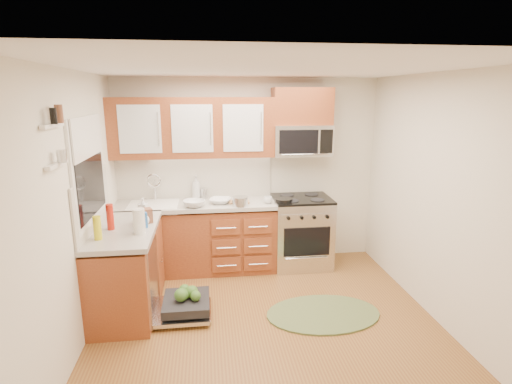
{
  "coord_description": "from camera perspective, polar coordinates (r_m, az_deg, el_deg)",
  "views": [
    {
      "loc": [
        -0.57,
        -3.58,
        2.27
      ],
      "look_at": [
        -0.01,
        0.85,
        1.19
      ],
      "focal_mm": 28.0,
      "sensor_mm": 36.0,
      "label": 1
    }
  ],
  "objects": [
    {
      "name": "paper_towel_roll",
      "position": [
        4.15,
        -16.35,
        -4.04
      ],
      "size": [
        0.12,
        0.12,
        0.25
      ],
      "primitive_type": "cylinder",
      "rotation": [
        0.0,
        0.0,
        -0.0
      ],
      "color": "white",
      "rests_on": "countertop_left"
    },
    {
      "name": "cutting_board",
      "position": [
        5.16,
        -2.45,
        -1.4
      ],
      "size": [
        0.27,
        0.17,
        0.02
      ],
      "primitive_type": "cube",
      "rotation": [
        0.0,
        0.0,
        -0.02
      ],
      "color": "tan",
      "rests_on": "countertop_back"
    },
    {
      "name": "soap_bottle_b",
      "position": [
        4.77,
        -15.81,
        -2.02
      ],
      "size": [
        0.12,
        0.12,
        0.2
      ],
      "primitive_type": "imported",
      "rotation": [
        0.0,
        0.0,
        -0.32
      ],
      "color": "#999999",
      "rests_on": "countertop_left"
    },
    {
      "name": "soap_bottle_a",
      "position": [
        5.39,
        -8.55,
        0.74
      ],
      "size": [
        0.14,
        0.14,
        0.31
      ],
      "primitive_type": "imported",
      "rotation": [
        0.0,
        0.0,
        0.18
      ],
      "color": "#999999",
      "rests_on": "countertop_back"
    },
    {
      "name": "skillet",
      "position": [
        5.1,
        3.99,
        -1.15
      ],
      "size": [
        0.29,
        0.29,
        0.04
      ],
      "primitive_type": "cylinder",
      "rotation": [
        0.0,
        0.0,
        -0.39
      ],
      "color": "black",
      "rests_on": "range"
    },
    {
      "name": "canister",
      "position": [
        5.38,
        -7.42,
        -0.19
      ],
      "size": [
        0.11,
        0.11,
        0.14
      ],
      "primitive_type": "cylinder",
      "rotation": [
        0.0,
        0.0,
        -0.35
      ],
      "color": "silver",
      "rests_on": "countertop_back"
    },
    {
      "name": "cabinet_over_mw",
      "position": [
        5.3,
        6.57,
        12.08
      ],
      "size": [
        0.76,
        0.35,
        0.47
      ],
      "primitive_type": "cube",
      "color": "maroon",
      "rests_on": "ground"
    },
    {
      "name": "soap_bottle_c",
      "position": [
        4.42,
        -15.78,
        -3.59
      ],
      "size": [
        0.13,
        0.13,
        0.16
      ],
      "primitive_type": "imported",
      "rotation": [
        0.0,
        0.0,
        0.04
      ],
      "color": "#999999",
      "rests_on": "countertop_left"
    },
    {
      "name": "upper_cabinets",
      "position": [
        5.17,
        -9.03,
        9.08
      ],
      "size": [
        2.05,
        0.35,
        0.75
      ],
      "primitive_type": null,
      "color": "maroon",
      "rests_on": "ground"
    },
    {
      "name": "wall_left",
      "position": [
        3.9,
        -24.55,
        -2.82
      ],
      "size": [
        0.04,
        3.5,
        2.5
      ],
      "primitive_type": "cube",
      "color": "silver",
      "rests_on": "ground"
    },
    {
      "name": "countertop_back",
      "position": [
        5.2,
        -8.67,
        -1.8
      ],
      "size": [
        2.07,
        0.64,
        0.05
      ],
      "primitive_type": "cube",
      "color": "#BAB5AA",
      "rests_on": "base_cabinet_back"
    },
    {
      "name": "blue_carton",
      "position": [
        4.33,
        -15.96,
        -3.92
      ],
      "size": [
        0.12,
        0.09,
        0.16
      ],
      "primitive_type": "cube",
      "rotation": [
        0.0,
        0.0,
        0.38
      ],
      "color": "#255DB0",
      "rests_on": "countertop_left"
    },
    {
      "name": "backsplash_left",
      "position": [
        4.39,
        -22.35,
        -1.39
      ],
      "size": [
        0.02,
        1.25,
        0.57
      ],
      "primitive_type": "cube",
      "color": "beige",
      "rests_on": "ground"
    },
    {
      "name": "wall_back",
      "position": [
        5.45,
        -1.09,
        2.85
      ],
      "size": [
        3.5,
        0.04,
        2.5
      ],
      "primitive_type": "cube",
      "color": "silver",
      "rests_on": "ground"
    },
    {
      "name": "red_bottle",
      "position": [
        4.36,
        -20.12,
        -3.36
      ],
      "size": [
        0.09,
        0.09,
        0.27
      ],
      "primitive_type": "cylinder",
      "rotation": [
        0.0,
        0.0,
        0.27
      ],
      "color": "red",
      "rests_on": "countertop_left"
    },
    {
      "name": "countertop_left",
      "position": [
        4.41,
        -18.28,
        -5.19
      ],
      "size": [
        0.64,
        1.27,
        0.05
      ],
      "primitive_type": "cube",
      "color": "#BAB5AA",
      "rests_on": "base_cabinet_left"
    },
    {
      "name": "base_cabinet_left",
      "position": [
        4.58,
        -17.95,
        -10.83
      ],
      "size": [
        0.6,
        1.25,
        0.85
      ],
      "primitive_type": "cube",
      "color": "maroon",
      "rests_on": "ground"
    },
    {
      "name": "bowl_a",
      "position": [
        5.12,
        -5.13,
        -1.27
      ],
      "size": [
        0.33,
        0.33,
        0.07
      ],
      "primitive_type": "imported",
      "rotation": [
        0.0,
        0.0,
        -0.27
      ],
      "color": "#999999",
      "rests_on": "countertop_back"
    },
    {
      "name": "sink",
      "position": [
        5.25,
        -14.37,
        -3.07
      ],
      "size": [
        0.62,
        0.5,
        0.26
      ],
      "primitive_type": null,
      "color": "white",
      "rests_on": "ground"
    },
    {
      "name": "wall_right",
      "position": [
        4.39,
        25.0,
        -1.14
      ],
      "size": [
        0.04,
        3.5,
        2.5
      ],
      "primitive_type": "cube",
      "color": "silver",
      "rests_on": "ground"
    },
    {
      "name": "mustard_bottle",
      "position": [
        4.11,
        -21.72,
        -4.8
      ],
      "size": [
        0.08,
        0.08,
        0.23
      ],
      "primitive_type": "cylinder",
      "rotation": [
        0.0,
        0.0,
        -0.11
      ],
      "color": "yellow",
      "rests_on": "countertop_left"
    },
    {
      "name": "rug",
      "position": [
        4.5,
        9.57,
        -16.77
      ],
      "size": [
        1.4,
        1.13,
        0.02
      ],
      "primitive_type": null,
      "rotation": [
        0.0,
        0.0,
        0.32
      ],
      "color": "#55653A",
      "rests_on": "ground"
    },
    {
      "name": "bowl_b",
      "position": [
        5.0,
        -8.84,
        -1.64
      ],
      "size": [
        0.3,
        0.3,
        0.08
      ],
      "primitive_type": "imported",
      "rotation": [
        0.0,
        0.0,
        0.15
      ],
      "color": "#999999",
      "rests_on": "countertop_back"
    },
    {
      "name": "window",
      "position": [
        4.3,
        -22.84,
        2.9
      ],
      "size": [
        0.03,
        1.05,
        1.05
      ],
      "primitive_type": null,
      "color": "white",
      "rests_on": "ground"
    },
    {
      "name": "microwave",
      "position": [
        5.31,
        6.5,
        7.38
      ],
      "size": [
        0.76,
        0.38,
        0.4
      ],
      "primitive_type": null,
      "color": "silver",
      "rests_on": "ground"
    },
    {
      "name": "range",
      "position": [
        5.47,
        6.45,
        -5.64
      ],
      "size": [
        0.76,
        0.64,
        0.95
      ],
      "primitive_type": null,
      "color": "silver",
      "rests_on": "ground"
    },
    {
      "name": "stock_pot",
      "position": [
        4.98,
        -2.29,
        -1.35
      ],
      "size": [
        0.23,
        0.23,
        0.12
      ],
      "primitive_type": "cylinder",
      "rotation": [
        0.0,
        0.0,
        0.18
      ],
      "color": "silver",
      "rests_on": "countertop_back"
    },
    {
      "name": "window_blind",
      "position": [
        4.25,
        -22.93,
        7.28
      ],
      "size": [
        0.02,
        0.96,
        0.4
      ],
      "primitive_type": "cube",
      "color": "white",
      "rests_on": "ground"
    },
    {
      "name": "shelf_lower",
      "position": [
        3.46,
        -26.55,
        3.52
      ],
      "size": [
        0.04,
        0.4,
        0.03
      ],
      "primitive_type": "cube",
      "color": "white",
      "rests_on": "ground"
    },
    {
      "name": "wall_front",
      "position": [
        2.17,
        9.23,
        -14.68
      ],
      "size": [
        3.5,
        0.04,
        2.5
      ],
      "primitive_type": "cube",
      "color": "silver",
      "rests_on": "ground"
    },
    {
      "name": "shelf_upper",
      "position": [
        3.43,
        -27.08,
        8.45
      ],
      "size": [
        0.04,
        0.4,
        0.03
      ],
      "primitive_type": "cube",
      "color": "white",
      "rests_on": "ground"
    },
    {
      "name": "dishwasher",
      "position": [
        4.45,
        -10.41,
        -15.79
      ],
      "size": [
        0.7,
        0.6,
        0.2
      ],
      "primitive_type": null,
      "color": "silver",
      "rests_on": "ground"
    },
    {
      "name": "ceiling",
      "position": [
        3.63,
        1.93,
        17.23
      ],
      "size": [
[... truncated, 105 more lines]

